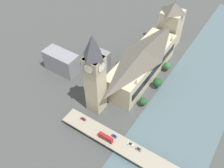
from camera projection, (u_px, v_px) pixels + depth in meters
ground_plane at (152, 87)px, 217.40m from camera, size 600.00×600.00×0.00m
river_water at (191, 104)px, 203.60m from camera, size 59.26×360.00×0.30m
parliament_hall at (142, 63)px, 217.72m from camera, size 25.55×86.25×29.09m
clock_tower at (95, 74)px, 175.08m from camera, size 13.06×13.06×69.63m
victoria_tower at (171, 24)px, 244.82m from camera, size 19.38×19.38×50.02m
road_bridge at (156, 165)px, 163.00m from camera, size 150.51×13.06×4.27m
double_decker_bus_mid at (106, 137)px, 173.67m from camera, size 11.45×2.48×4.71m
car_northbound_lead at (138, 149)px, 169.46m from camera, size 4.45×1.84×1.37m
car_northbound_mid at (130, 144)px, 172.26m from camera, size 4.27×1.79×1.24m
car_southbound_lead at (114, 136)px, 176.64m from camera, size 4.09×1.77×1.45m
car_southbound_mid at (83, 119)px, 187.10m from camera, size 4.47×1.81×1.34m
city_block_west at (98, 60)px, 228.57m from camera, size 20.18×14.08×17.95m
city_block_center at (61, 62)px, 225.47m from camera, size 31.55×14.59×19.76m
tree_embankment_near at (143, 101)px, 199.44m from camera, size 6.27×6.27×7.93m
tree_embankment_mid at (157, 82)px, 212.40m from camera, size 7.76×7.76×10.14m
tree_embankment_far at (167, 66)px, 227.76m from camera, size 6.73×6.73×9.28m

